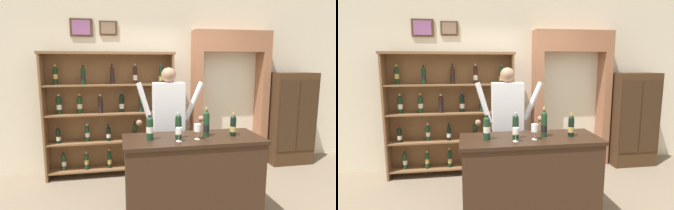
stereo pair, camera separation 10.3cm
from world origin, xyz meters
The scene contains 12 objects.
back_wall centered at (0.00, 1.83, 1.75)m, with size 12.00×0.19×3.50m.
wine_shelf centered at (-0.80, 1.47, 1.06)m, with size 2.04×0.30×1.99m.
archway_doorway centered at (1.28, 1.70, 1.38)m, with size 1.37×0.45×2.36m.
side_cabinet centered at (2.39, 1.43, 0.83)m, with size 0.77×0.43×1.65m.
tasting_counter centered at (0.15, 0.00, 0.49)m, with size 1.59×0.62×0.99m.
shopkeeper centered at (-0.01, 0.64, 1.09)m, with size 0.94×0.22×1.76m.
tasting_bottle_vin_santo centered at (-0.34, -0.02, 1.12)m, with size 0.08×0.08×0.28m.
tasting_bottle_brunello centered at (-0.02, -0.02, 1.12)m, with size 0.07×0.07×0.29m.
tasting_bottle_rosso centered at (0.32, 0.02, 1.13)m, with size 0.07×0.07×0.34m.
tasting_bottle_bianco centered at (0.63, -0.02, 1.11)m, with size 0.07×0.07×0.27m.
wine_glass_left centered at (-0.04, -0.13, 1.09)m, with size 0.07×0.07×0.15m.
wine_glass_spare centered at (0.18, -0.09, 1.11)m, with size 0.08×0.08×0.17m.
Camera 1 is at (-0.67, -2.88, 1.83)m, focal length 28.89 mm.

